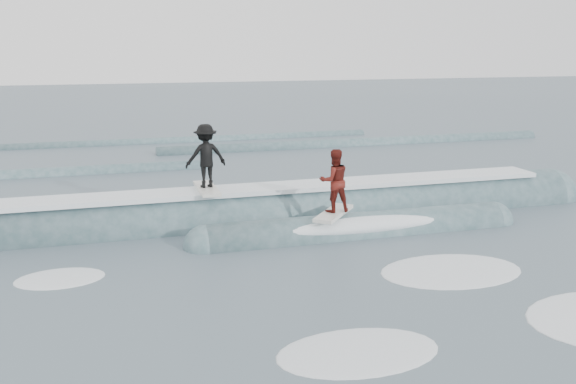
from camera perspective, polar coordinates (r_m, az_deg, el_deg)
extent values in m
plane|color=#425361|center=(16.10, 3.74, -6.60)|extent=(160.00, 160.00, 0.00)
cylinder|color=#35555A|center=(20.29, -0.82, -2.42)|extent=(20.28, 1.90, 1.90)
sphere|color=#35555A|center=(24.97, 22.17, -0.46)|extent=(1.90, 1.90, 1.90)
cylinder|color=#35555A|center=(18.88, 6.31, -3.69)|extent=(9.00, 1.25, 1.25)
sphere|color=#35555A|center=(17.67, -7.31, -4.89)|extent=(1.25, 1.25, 1.25)
sphere|color=#35555A|center=(21.00, 17.70, -2.52)|extent=(1.25, 1.25, 1.25)
cube|color=white|center=(20.04, -0.82, 0.39)|extent=(18.00, 1.30, 0.14)
ellipsoid|color=white|center=(18.79, 6.33, -2.81)|extent=(7.60, 1.30, 0.60)
cube|color=silver|center=(19.53, -7.24, 0.31)|extent=(0.57, 2.00, 0.10)
imported|color=black|center=(19.34, -7.33, 3.21)|extent=(1.30, 0.84, 1.90)
cube|color=silver|center=(18.41, 4.08, -1.89)|extent=(1.70, 1.89, 0.10)
imported|color=#561510|center=(18.18, 4.13, 1.02)|extent=(0.88, 0.68, 1.80)
ellipsoid|color=white|center=(16.18, -19.62, -7.26)|extent=(2.18, 1.49, 0.10)
ellipsoid|color=white|center=(11.93, 6.26, -13.95)|extent=(2.48, 1.69, 0.10)
ellipsoid|color=white|center=(16.25, 14.29, -6.80)|extent=(3.58, 2.44, 0.10)
cylinder|color=#35555A|center=(35.44, 6.42, 4.16)|extent=(22.00, 0.80, 0.80)
cylinder|color=#35555A|center=(36.88, -9.34, 4.41)|extent=(22.00, 0.60, 0.60)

